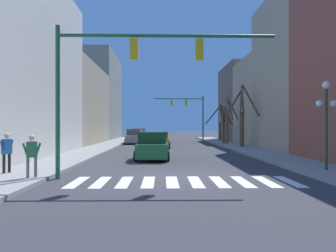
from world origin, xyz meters
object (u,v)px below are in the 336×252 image
Objects in this scene: pedestrian_on_right_sidewalk at (32,152)px; street_tree_right_mid at (224,127)px; traffic_signal_near at (125,65)px; traffic_signal_far at (189,108)px; car_parked_right_far at (140,135)px; car_at_intersection at (134,137)px; street_lamp_right_corner at (326,107)px; car_driving_away_lane at (159,140)px; pedestrian_crossing_street at (7,149)px; car_parked_right_near at (152,146)px; street_tree_left_mid at (243,117)px; street_tree_right_far at (228,122)px; street_tree_left_near at (221,121)px.

street_tree_right_mid is (12.24, 25.07, 0.87)m from pedestrian_on_right_sidewalk.
traffic_signal_near is 5.42× the size of pedestrian_on_right_sidewalk.
pedestrian_on_right_sidewalk is (-8.87, -33.78, -3.55)m from traffic_signal_far.
traffic_signal_far is 35.11m from pedestrian_on_right_sidewalk.
car_at_intersection is at bearing 179.90° from car_parked_right_far.
street_lamp_right_corner is 0.89× the size of car_at_intersection.
car_driving_away_lane is 2.56× the size of pedestrian_crossing_street.
car_parked_right_near is 10.66m from car_driving_away_lane.
street_tree_left_mid is at bearing -76.06° from traffic_signal_far.
street_tree_left_mid is at bearing 85.45° from car_driving_away_lane.
street_lamp_right_corner is at bearing -90.33° from street_tree_right_far.
street_tree_left_mid is (7.99, -0.64, 2.26)m from car_driving_away_lane.
car_at_intersection is 13.02m from street_tree_left_near.
street_tree_right_mid is at bearing 154.93° from car_parked_right_near.
street_tree_right_mid is at bearing -97.97° from car_at_intersection.
traffic_signal_near is at bearing -175.97° from car_at_intersection.
car_driving_away_lane is 2.64× the size of pedestrian_on_right_sidewalk.
street_lamp_right_corner is 36.72m from car_parked_right_far.
street_tree_right_mid is 6.84m from street_tree_left_mid.
traffic_signal_far reaches higher than street_tree_right_mid.
car_at_intersection is 8.17m from car_driving_away_lane.
car_at_intersection is 1.04× the size of car_driving_away_lane.
traffic_signal_far is 16.01m from street_tree_left_mid.
street_tree_left_near is (8.73, 24.15, 1.95)m from car_parked_right_near.
street_tree_right_mid is at bearing -96.86° from street_tree_left_near.
car_driving_away_lane is at bearing 175.45° from street_tree_left_mid.
car_parked_right_near is 2.65× the size of pedestrian_crossing_street.
street_tree_left_near is 0.84× the size of street_tree_left_mid.
car_parked_right_near is (-8.01, 6.41, -2.18)m from street_lamp_right_corner.
street_tree_left_near reaches higher than car_driving_away_lane.
car_parked_right_far reaches higher than pedestrian_on_right_sidewalk.
street_tree_left_mid reaches higher than street_tree_right_mid.
car_at_intersection is 2.66× the size of pedestrian_crossing_street.
pedestrian_crossing_street is at bearing -121.47° from street_tree_right_far.
traffic_signal_near is at bearing -177.15° from car_parked_right_far.
street_tree_right_far is (10.82, -12.70, 1.80)m from car_parked_right_far.
street_tree_left_near is (14.68, 31.20, 1.61)m from pedestrian_crossing_street.
street_tree_right_mid is (10.55, -1.48, 1.17)m from car_at_intersection.
pedestrian_on_right_sidewalk is (-12.41, -1.90, -1.88)m from street_lamp_right_corner.
pedestrian_on_right_sidewalk is at bearing -171.27° from traffic_signal_near.
pedestrian_crossing_street reaches higher than car_at_intersection.
traffic_signal_near is at bearing -110.80° from street_tree_right_far.
street_tree_right_far is (12.54, 24.26, 1.52)m from pedestrian_on_right_sidewalk.
pedestrian_on_right_sidewalk is at bearing -104.71° from traffic_signal_far.
street_tree_right_far is at bearing 168.05° from pedestrian_crossing_street.
traffic_signal_near is 36.66m from car_parked_right_far.
street_lamp_right_corner is (8.88, 1.36, -1.59)m from traffic_signal_near.
street_tree_left_near reaches higher than car_parked_right_near.
traffic_signal_far reaches higher than street_tree_right_far.
street_tree_left_mid reaches higher than street_lamp_right_corner.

